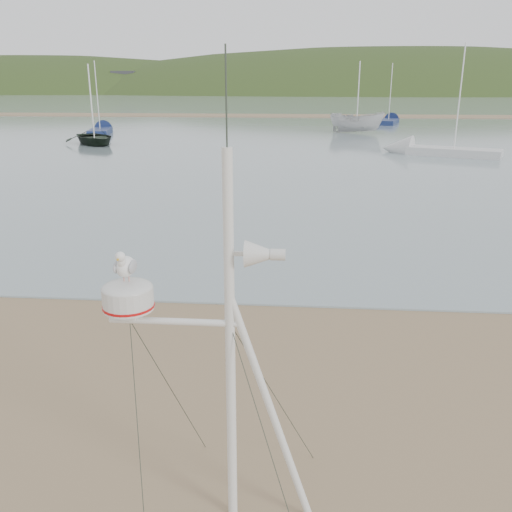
# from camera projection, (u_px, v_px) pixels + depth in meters

# --- Properties ---
(ground) EXTENTS (560.00, 560.00, 0.00)m
(ground) POSITION_uv_depth(u_px,v_px,m) (101.00, 406.00, 8.17)
(ground) COLOR #7C6347
(ground) RESTS_ON ground
(water) EXTENTS (560.00, 256.00, 0.04)m
(water) POSITION_uv_depth(u_px,v_px,m) (291.00, 100.00, 133.28)
(water) COLOR gray
(water) RESTS_ON ground
(sandbar) EXTENTS (560.00, 7.00, 0.07)m
(sandbar) POSITION_uv_depth(u_px,v_px,m) (281.00, 116.00, 74.50)
(sandbar) COLOR #7C6347
(sandbar) RESTS_ON water
(hill_ridge) EXTENTS (620.00, 180.00, 80.00)m
(hill_ridge) POSITION_uv_depth(u_px,v_px,m) (338.00, 139.00, 235.53)
(hill_ridge) COLOR #243515
(hill_ridge) RESTS_ON ground
(far_cottages) EXTENTS (294.40, 6.30, 8.00)m
(far_cottages) POSITION_uv_depth(u_px,v_px,m) (304.00, 83.00, 192.48)
(far_cottages) COLOR silver
(far_cottages) RESTS_ON ground
(mast_rig) EXTENTS (2.21, 2.36, 4.99)m
(mast_rig) POSITION_uv_depth(u_px,v_px,m) (225.00, 425.00, 5.73)
(mast_rig) COLOR silver
(mast_rig) RESTS_ON ground
(boat_dark) EXTENTS (3.42, 2.99, 4.96)m
(boat_dark) POSITION_uv_depth(u_px,v_px,m) (92.00, 111.00, 40.39)
(boat_dark) COLOR black
(boat_dark) RESTS_ON water
(boat_white) EXTENTS (2.38, 2.34, 5.04)m
(boat_white) POSITION_uv_depth(u_px,v_px,m) (358.00, 105.00, 49.43)
(boat_white) COLOR silver
(boat_white) RESTS_ON water
(sailboat_white_near) EXTENTS (7.70, 4.72, 7.52)m
(sailboat_white_near) POSITION_uv_depth(u_px,v_px,m) (421.00, 150.00, 35.87)
(sailboat_white_near) COLOR silver
(sailboat_white_near) RESTS_ON ground
(sailboat_blue_far) EXTENTS (3.64, 7.32, 7.07)m
(sailboat_blue_far) POSITION_uv_depth(u_px,v_px,m) (391.00, 120.00, 62.39)
(sailboat_blue_far) COLOR #16234F
(sailboat_blue_far) RESTS_ON ground
(sailboat_blue_near) EXTENTS (3.23, 7.13, 6.89)m
(sailboat_blue_near) POSITION_uv_depth(u_px,v_px,m) (103.00, 130.00, 50.62)
(sailboat_blue_near) COLOR #16234F
(sailboat_blue_near) RESTS_ON ground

